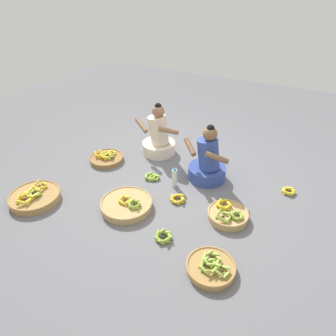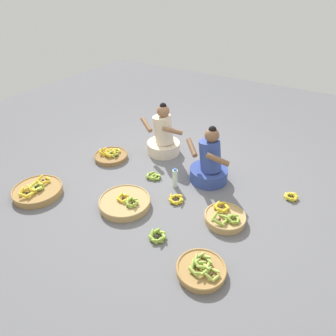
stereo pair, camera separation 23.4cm
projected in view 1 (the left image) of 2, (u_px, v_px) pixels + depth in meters
ground_plane at (175, 182)px, 4.13m from camera, size 10.00×10.00×0.00m
vendor_woman_front at (207, 162)px, 4.06m from camera, size 0.71×0.52×0.82m
vendor_woman_behind at (159, 138)px, 4.65m from camera, size 0.74×0.52×0.83m
banana_basket_back_right at (127, 204)px, 3.65m from camera, size 0.64×0.64×0.16m
banana_basket_mid_right at (107, 158)px, 4.57m from camera, size 0.51×0.51×0.15m
banana_basket_near_bicycle at (228, 214)px, 3.49m from camera, size 0.48×0.48×0.16m
banana_basket_near_vendor at (35, 197)px, 3.77m from camera, size 0.63×0.63×0.17m
banana_basket_back_left at (211, 267)px, 2.88m from camera, size 0.49×0.49×0.15m
loose_bananas_back_center at (289, 191)px, 3.91m from camera, size 0.20×0.20×0.09m
loose_bananas_front_right at (152, 177)px, 4.18m from camera, size 0.25×0.20×0.08m
loose_bananas_mid_left at (178, 199)px, 3.78m from camera, size 0.22×0.22×0.09m
loose_bananas_front_left at (163, 237)px, 3.23m from camera, size 0.23×0.23×0.10m
water_bottle at (174, 178)px, 3.98m from camera, size 0.07×0.07×0.28m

